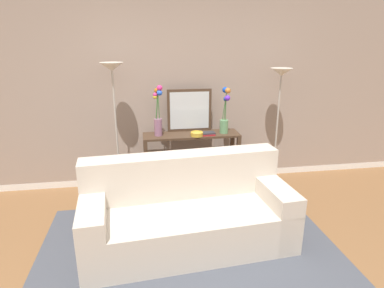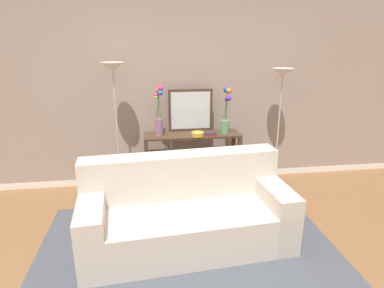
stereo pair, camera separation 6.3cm
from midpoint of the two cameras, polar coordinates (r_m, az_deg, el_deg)
back_wall at (r=4.58m, az=-5.01°, el=9.89°), size 12.00×0.15×2.74m
area_rug at (r=3.42m, az=-0.94°, el=-17.91°), size 2.92×2.02×0.01m
couch at (r=3.38m, az=-1.44°, el=-12.08°), size 2.09×1.01×0.88m
console_table at (r=4.44m, az=-0.52°, el=-1.28°), size 1.27×0.36×0.79m
floor_lamp_left at (r=4.14m, az=-13.79°, el=8.43°), size 0.28×0.28×1.73m
floor_lamp_right at (r=4.51m, az=14.47°, el=8.16°), size 0.28×0.28×1.63m
wall_mirror at (r=4.43m, az=-0.85°, el=5.81°), size 0.59×0.02×0.57m
vase_tall_flowers at (r=4.25m, az=-6.30°, el=5.07°), size 0.12×0.12×0.65m
vase_short_flowers at (r=4.37m, az=5.28°, el=5.17°), size 0.13×0.13×0.61m
fruit_bowl at (r=4.26m, az=0.42°, el=1.75°), size 0.16×0.16×0.05m
book_stack at (r=4.32m, az=2.26°, el=1.79°), size 0.20×0.14×0.03m
book_row_under_console at (r=4.59m, az=-5.53°, el=-7.29°), size 0.23×0.18×0.12m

